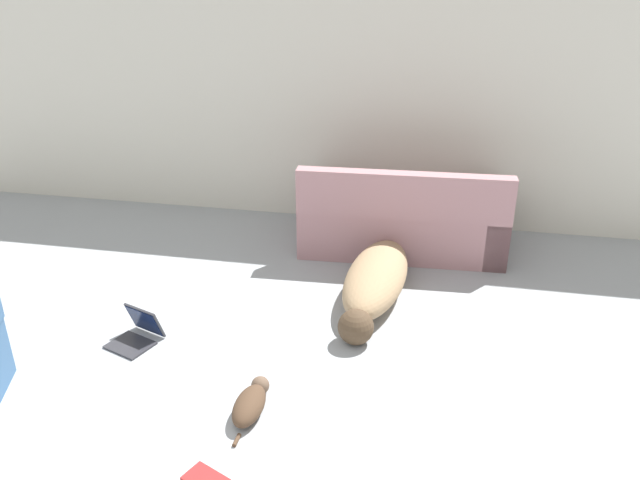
% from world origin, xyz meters
% --- Properties ---
extents(wall_back, '(7.77, 0.06, 2.50)m').
position_xyz_m(wall_back, '(0.00, 4.51, 1.25)').
color(wall_back, beige).
rests_on(wall_back, ground_plane).
extents(couch, '(1.85, 0.91, 0.84)m').
position_xyz_m(couch, '(0.79, 3.85, 0.28)').
color(couch, '#A3757A').
rests_on(couch, ground_plane).
extents(dog, '(0.57, 1.75, 0.33)m').
position_xyz_m(dog, '(0.66, 2.88, 0.16)').
color(dog, '#A38460').
rests_on(dog, ground_plane).
extents(cat, '(0.18, 0.54, 0.14)m').
position_xyz_m(cat, '(0.10, 1.40, 0.07)').
color(cat, '#473323').
rests_on(cat, ground_plane).
extents(laptop_open, '(0.38, 0.40, 0.24)m').
position_xyz_m(laptop_open, '(-0.90, 1.98, 0.08)').
color(laptop_open, '#2D2D33').
rests_on(laptop_open, ground_plane).
extents(book_red, '(0.26, 0.22, 0.02)m').
position_xyz_m(book_red, '(0.02, 0.83, 0.01)').
color(book_red, maroon).
rests_on(book_red, ground_plane).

